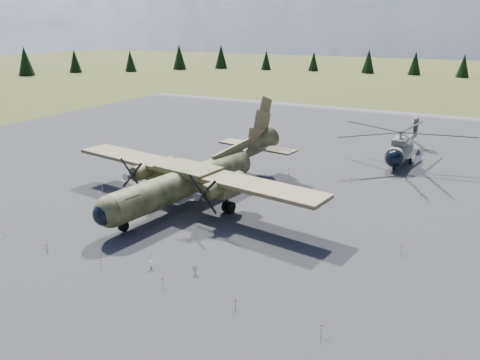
% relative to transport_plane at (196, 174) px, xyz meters
% --- Properties ---
extents(ground, '(500.00, 500.00, 0.00)m').
position_rel_transport_plane_xyz_m(ground, '(5.54, -2.80, -3.01)').
color(ground, brown).
rests_on(ground, ground).
extents(apron, '(120.00, 120.00, 0.04)m').
position_rel_transport_plane_xyz_m(apron, '(5.54, 7.20, -3.01)').
color(apron, slate).
rests_on(apron, ground).
extents(transport_plane, '(31.79, 28.66, 10.46)m').
position_rel_transport_plane_xyz_m(transport_plane, '(0.00, 0.00, 0.00)').
color(transport_plane, '#353F22').
rests_on(transport_plane, ground).
extents(helicopter_near, '(19.12, 22.29, 4.76)m').
position_rel_transport_plane_xyz_m(helicopter_near, '(17.16, 24.50, 0.37)').
color(helicopter_near, slate).
rests_on(helicopter_near, ground).
extents(info_placard_left, '(0.46, 0.28, 0.68)m').
position_rel_transport_plane_xyz_m(info_placard_left, '(4.99, -14.47, -2.55)').
color(info_placard_left, gray).
rests_on(info_placard_left, ground).
extents(info_placard_right, '(0.48, 0.26, 0.72)m').
position_rel_transport_plane_xyz_m(info_placard_right, '(8.53, -13.55, -2.53)').
color(info_placard_right, gray).
rests_on(info_placard_right, ground).
extents(barrier_fence, '(33.12, 29.62, 0.85)m').
position_rel_transport_plane_xyz_m(barrier_fence, '(5.07, -2.88, -2.50)').
color(barrier_fence, white).
rests_on(barrier_fence, ground).
extents(treeline, '(340.11, 335.29, 10.97)m').
position_rel_transport_plane_xyz_m(treeline, '(-0.93, -6.51, 1.71)').
color(treeline, black).
rests_on(treeline, ground).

